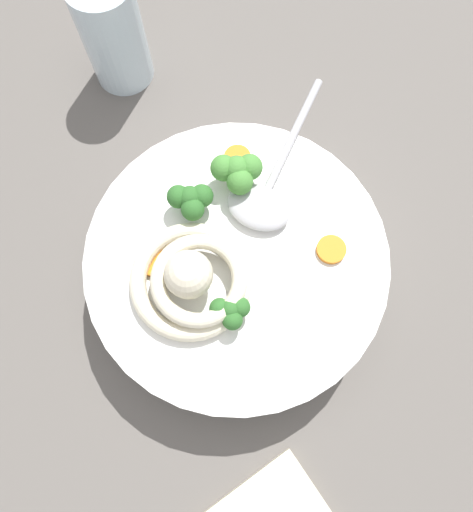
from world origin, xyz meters
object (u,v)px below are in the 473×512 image
soup_bowl (236,266)px  soup_spoon (265,195)px  noodle_pile (192,279)px  drinking_glass (113,33)px

soup_bowl → soup_spoon: bearing=51.2°
soup_bowl → noodle_pile: (-4.29, -1.53, 4.83)cm
noodle_pile → soup_spoon: 10.44cm
soup_bowl → noodle_pile: noodle_pile is taller
noodle_pile → soup_spoon: noodle_pile is taller
noodle_pile → soup_spoon: (8.21, 6.41, -0.68)cm
noodle_pile → drinking_glass: bearing=94.6°
drinking_glass → soup_bowl: bearing=-76.6°
drinking_glass → soup_spoon: bearing=-65.3°
soup_bowl → drinking_glass: (-6.65, 27.86, 2.68)cm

